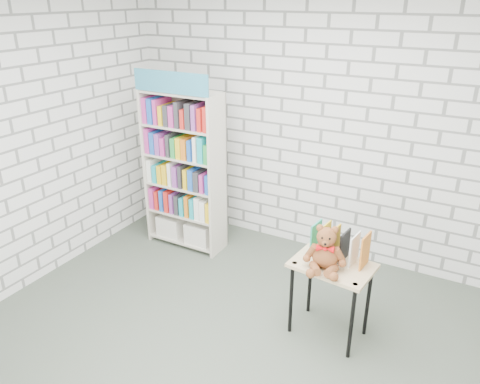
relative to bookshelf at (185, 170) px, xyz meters
The scene contains 6 objects.
ground 2.11m from the bookshelf, 45.55° to the right, with size 4.50×4.50×0.00m, color #454E42.
room_shell 2.09m from the bookshelf, 45.55° to the right, with size 4.52×4.02×2.81m.
bookshelf is the anchor object (origin of this frame).
display_table 2.13m from the bookshelf, 20.49° to the right, with size 0.69×0.52×0.69m.
table_books 2.09m from the bookshelf, 17.70° to the right, with size 0.47×0.25×0.27m.
teddy_bear 2.11m from the bookshelf, 23.35° to the right, with size 0.34×0.33×0.37m.
Camera 1 is at (1.56, -2.62, 2.74)m, focal length 35.00 mm.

